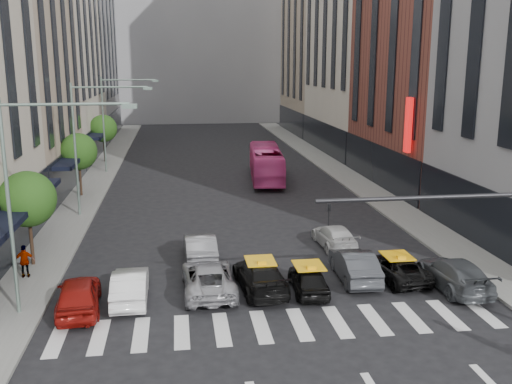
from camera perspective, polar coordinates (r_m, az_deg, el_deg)
name	(u,v)px	position (r m, az deg, el deg)	size (l,w,h in m)	color
ground	(293,343)	(22.60, 3.69, -14.79)	(160.00, 160.00, 0.00)	black
sidewalk_left	(93,185)	(51.20, -16.03, 0.63)	(3.00, 96.00, 0.15)	slate
sidewalk_right	(350,178)	(53.03, 9.38, 1.38)	(3.00, 96.00, 0.15)	slate
building_left_b	(6,42)	(49.31, -23.76, 13.58)	(8.00, 16.00, 24.00)	tan
building_left_d	(80,29)	(85.68, -17.20, 15.34)	(8.00, 18.00, 30.00)	gray
building_right_b	(430,31)	(51.23, 17.05, 15.14)	(8.00, 18.00, 26.00)	brown
building_right_d	(319,38)	(87.26, 6.29, 15.11)	(8.00, 18.00, 28.00)	tan
building_far	(197,18)	(104.94, -5.93, 16.91)	(30.00, 10.00, 36.00)	gray
tree_near	(28,199)	(31.31, -21.88, -0.68)	(2.88, 2.88, 4.95)	black
tree_mid	(79,152)	(46.73, -17.33, 3.88)	(2.88, 2.88, 4.95)	black
tree_far	(103,129)	(62.44, -15.03, 6.15)	(2.88, 2.88, 4.95)	black
streetlamp_near	(31,178)	(24.74, -21.58, 1.29)	(5.38, 0.25, 9.00)	gray
streetlamp_mid	(89,132)	(40.28, -16.40, 5.82)	(5.38, 0.25, 9.00)	gray
streetlamp_far	(113,112)	(56.09, -14.09, 7.80)	(5.38, 0.25, 9.00)	gray
traffic_signal	(506,230)	(22.85, 23.69, -3.50)	(10.10, 0.20, 6.00)	black
liberty_sign	(408,125)	(43.22, 15.00, 6.48)	(0.30, 0.70, 4.00)	red
car_red	(79,295)	(25.94, -17.32, -9.76)	(1.79, 4.46, 1.52)	maroon
car_white_front	(130,286)	(26.45, -12.48, -9.12)	(1.52, 4.35, 1.43)	silver
car_silver	(208,278)	(26.83, -4.78, -8.55)	(2.34, 5.08, 1.41)	#A2A2A7
taxi_left	(260,276)	(26.97, 0.43, -8.37)	(2.00, 4.93, 1.43)	black
taxi_center	(308,279)	(26.87, 5.27, -8.67)	(1.52, 3.78, 1.29)	black
car_grey_mid	(354,265)	(28.61, 9.81, -7.20)	(1.61, 4.61, 1.52)	#37393E
taxi_right	(396,268)	(29.09, 13.87, -7.38)	(2.00, 4.35, 1.21)	black
car_grey_curb	(454,274)	(28.73, 19.21, -7.72)	(2.05, 5.03, 1.46)	#464B4F
car_row2_left	(200,247)	(30.93, -5.63, -5.52)	(1.61, 4.62, 1.52)	gray
car_row2_right	(334,236)	(33.39, 7.85, -4.40)	(1.79, 4.41, 1.28)	silver
bus	(266,163)	(51.53, 1.01, 2.88)	(2.60, 11.10, 3.09)	#E14292
pedestrian_far	(25,261)	(30.26, -22.11, -6.43)	(0.97, 0.40, 1.65)	gray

